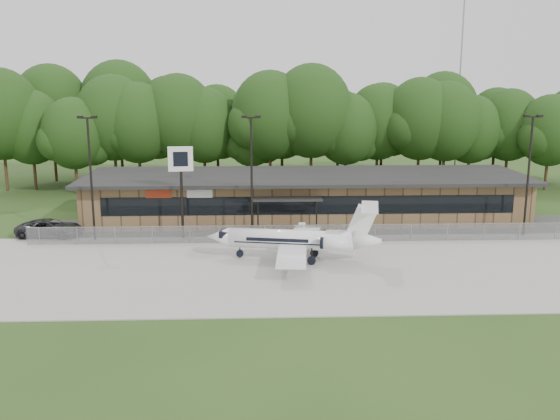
{
  "coord_description": "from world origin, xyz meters",
  "views": [
    {
      "loc": [
        -4.63,
        -33.89,
        13.35
      ],
      "look_at": [
        -2.85,
        12.0,
        3.41
      ],
      "focal_mm": 40.0,
      "sensor_mm": 36.0,
      "label": 1
    }
  ],
  "objects_px": {
    "suv": "(50,228)",
    "pole_sign": "(181,169)",
    "business_jet": "(297,241)",
    "terminal": "(305,196)"
  },
  "relations": [
    {
      "from": "terminal",
      "to": "suv",
      "type": "xyz_separation_m",
      "value": [
        -22.0,
        -6.22,
        -1.42
      ]
    },
    {
      "from": "suv",
      "to": "pole_sign",
      "type": "xyz_separation_m",
      "value": [
        11.23,
        -0.92,
        5.14
      ]
    },
    {
      "from": "business_jet",
      "to": "pole_sign",
      "type": "relative_size",
      "value": 1.68
    },
    {
      "from": "business_jet",
      "to": "suv",
      "type": "bearing_deg",
      "value": 169.85
    },
    {
      "from": "suv",
      "to": "business_jet",
      "type": "bearing_deg",
      "value": -107.14
    },
    {
      "from": "pole_sign",
      "to": "business_jet",
      "type": "bearing_deg",
      "value": -43.35
    },
    {
      "from": "terminal",
      "to": "business_jet",
      "type": "distance_m",
      "value": 14.08
    },
    {
      "from": "business_jet",
      "to": "suv",
      "type": "relative_size",
      "value": 2.37
    },
    {
      "from": "terminal",
      "to": "suv",
      "type": "relative_size",
      "value": 7.51
    },
    {
      "from": "business_jet",
      "to": "terminal",
      "type": "bearing_deg",
      "value": 93.89
    }
  ]
}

